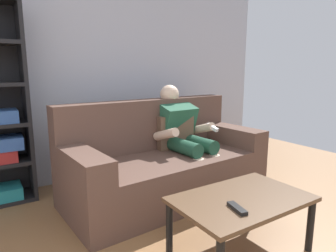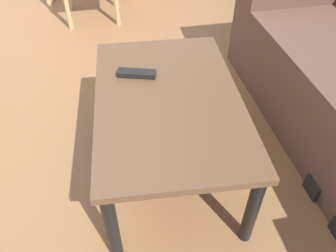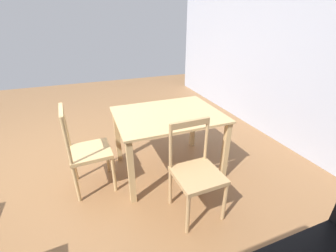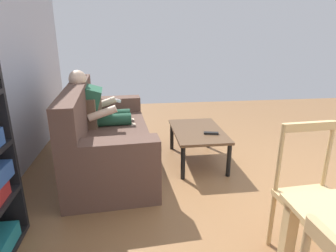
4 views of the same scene
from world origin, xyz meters
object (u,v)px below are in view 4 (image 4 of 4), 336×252
object	(u,v)px
tv_remote	(211,133)
coffee_table	(198,134)
person_lounging	(102,112)
dining_chair_facing_couch	(314,200)
couch	(104,137)

from	to	relation	value
tv_remote	coffee_table	bearing A→B (deg)	-131.51
person_lounging	dining_chair_facing_couch	distance (m)	2.57
coffee_table	tv_remote	size ratio (longest dim) A/B	5.56
dining_chair_facing_couch	coffee_table	bearing A→B (deg)	13.73
person_lounging	tv_remote	world-z (taller)	person_lounging
tv_remote	person_lounging	bearing A→B (deg)	-98.20
person_lounging	tv_remote	bearing A→B (deg)	-111.33
tv_remote	dining_chair_facing_couch	xyz separation A→B (m)	(-1.51, -0.29, 0.04)
couch	person_lounging	distance (m)	0.37
person_lounging	coffee_table	bearing A→B (deg)	-106.04
couch	dining_chair_facing_couch	world-z (taller)	couch
couch	dining_chair_facing_couch	bearing A→B (deg)	-138.48
person_lounging	dining_chair_facing_couch	world-z (taller)	person_lounging
tv_remote	dining_chair_facing_couch	world-z (taller)	dining_chair_facing_couch
couch	coffee_table	distance (m)	1.14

